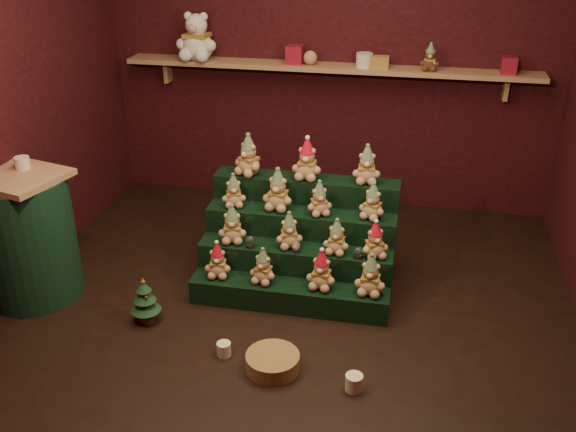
% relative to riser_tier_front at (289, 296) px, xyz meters
% --- Properties ---
extents(ground, '(4.00, 4.00, 0.00)m').
position_rel_riser_tier_front_xyz_m(ground, '(-0.02, -0.11, -0.09)').
color(ground, black).
rests_on(ground, ground).
extents(back_wall, '(4.00, 0.10, 2.80)m').
position_rel_riser_tier_front_xyz_m(back_wall, '(-0.02, 1.94, 1.31)').
color(back_wall, black).
rests_on(back_wall, ground).
extents(front_wall, '(4.00, 0.10, 2.80)m').
position_rel_riser_tier_front_xyz_m(front_wall, '(-0.02, -2.16, 1.31)').
color(front_wall, black).
rests_on(front_wall, ground).
extents(back_shelf, '(3.60, 0.26, 0.24)m').
position_rel_riser_tier_front_xyz_m(back_shelf, '(-0.02, 1.76, 1.20)').
color(back_shelf, '#AA7E55').
rests_on(back_shelf, ground).
extents(riser_tier_front, '(1.40, 0.22, 0.18)m').
position_rel_riser_tier_front_xyz_m(riser_tier_front, '(0.00, 0.00, 0.00)').
color(riser_tier_front, black).
rests_on(riser_tier_front, ground).
extents(riser_tier_midfront, '(1.40, 0.22, 0.36)m').
position_rel_riser_tier_front_xyz_m(riser_tier_midfront, '(0.00, 0.22, 0.09)').
color(riser_tier_midfront, black).
rests_on(riser_tier_midfront, ground).
extents(riser_tier_midback, '(1.40, 0.22, 0.54)m').
position_rel_riser_tier_front_xyz_m(riser_tier_midback, '(0.00, 0.44, 0.18)').
color(riser_tier_midback, black).
rests_on(riser_tier_midback, ground).
extents(riser_tier_back, '(1.40, 0.22, 0.72)m').
position_rel_riser_tier_front_xyz_m(riser_tier_back, '(0.00, 0.66, 0.27)').
color(riser_tier_back, black).
rests_on(riser_tier_back, ground).
extents(teddy_0, '(0.21, 0.19, 0.26)m').
position_rel_riser_tier_front_xyz_m(teddy_0, '(-0.52, 0.02, 0.22)').
color(teddy_0, tan).
rests_on(teddy_0, riser_tier_front).
extents(teddy_1, '(0.21, 0.20, 0.26)m').
position_rel_riser_tier_front_xyz_m(teddy_1, '(-0.19, 0.01, 0.22)').
color(teddy_1, tan).
rests_on(teddy_1, riser_tier_front).
extents(teddy_2, '(0.22, 0.21, 0.28)m').
position_rel_riser_tier_front_xyz_m(teddy_2, '(0.22, 0.02, 0.23)').
color(teddy_2, tan).
rests_on(teddy_2, riser_tier_front).
extents(teddy_3, '(0.22, 0.20, 0.29)m').
position_rel_riser_tier_front_xyz_m(teddy_3, '(0.56, 0.01, 0.24)').
color(teddy_3, tan).
rests_on(teddy_3, riser_tier_front).
extents(teddy_4, '(0.23, 0.22, 0.28)m').
position_rel_riser_tier_front_xyz_m(teddy_4, '(-0.46, 0.22, 0.41)').
color(teddy_4, tan).
rests_on(teddy_4, riser_tier_midfront).
extents(teddy_5, '(0.23, 0.22, 0.26)m').
position_rel_riser_tier_front_xyz_m(teddy_5, '(-0.05, 0.23, 0.40)').
color(teddy_5, tan).
rests_on(teddy_5, riser_tier_midfront).
extents(teddy_6, '(0.20, 0.18, 0.25)m').
position_rel_riser_tier_front_xyz_m(teddy_6, '(0.30, 0.21, 0.40)').
color(teddy_6, tan).
rests_on(teddy_6, riser_tier_midfront).
extents(teddy_7, '(0.24, 0.24, 0.26)m').
position_rel_riser_tier_front_xyz_m(teddy_7, '(0.56, 0.20, 0.40)').
color(teddy_7, tan).
rests_on(teddy_7, riser_tier_midfront).
extents(teddy_8, '(0.22, 0.21, 0.25)m').
position_rel_riser_tier_front_xyz_m(teddy_8, '(-0.51, 0.44, 0.58)').
color(teddy_8, tan).
rests_on(teddy_8, riser_tier_midback).
extents(teddy_9, '(0.25, 0.23, 0.31)m').
position_rel_riser_tier_front_xyz_m(teddy_9, '(-0.18, 0.45, 0.61)').
color(teddy_9, tan).
rests_on(teddy_9, riser_tier_midback).
extents(teddy_10, '(0.24, 0.23, 0.25)m').
position_rel_riser_tier_front_xyz_m(teddy_10, '(0.13, 0.43, 0.58)').
color(teddy_10, tan).
rests_on(teddy_10, riser_tier_midback).
extents(teddy_11, '(0.24, 0.23, 0.27)m').
position_rel_riser_tier_front_xyz_m(teddy_11, '(0.52, 0.44, 0.58)').
color(teddy_11, tan).
rests_on(teddy_11, riser_tier_midback).
extents(teddy_12, '(0.29, 0.28, 0.31)m').
position_rel_riser_tier_front_xyz_m(teddy_12, '(-0.44, 0.64, 0.79)').
color(teddy_12, tan).
rests_on(teddy_12, riser_tier_back).
extents(teddy_13, '(0.23, 0.21, 0.31)m').
position_rel_riser_tier_front_xyz_m(teddy_13, '(0.01, 0.64, 0.78)').
color(teddy_13, tan).
rests_on(teddy_13, riser_tier_back).
extents(teddy_14, '(0.22, 0.20, 0.29)m').
position_rel_riser_tier_front_xyz_m(teddy_14, '(0.44, 0.66, 0.77)').
color(teddy_14, tan).
rests_on(teddy_14, riser_tier_back).
extents(snow_globe_a, '(0.07, 0.07, 0.09)m').
position_rel_riser_tier_front_xyz_m(snow_globe_a, '(-0.31, 0.16, 0.31)').
color(snow_globe_a, black).
rests_on(snow_globe_a, riser_tier_midfront).
extents(snow_globe_b, '(0.06, 0.06, 0.08)m').
position_rel_riser_tier_front_xyz_m(snow_globe_b, '(0.02, 0.16, 0.31)').
color(snow_globe_b, black).
rests_on(snow_globe_b, riser_tier_midfront).
extents(snow_globe_c, '(0.06, 0.06, 0.09)m').
position_rel_riser_tier_front_xyz_m(snow_globe_c, '(0.46, 0.16, 0.31)').
color(snow_globe_c, black).
rests_on(snow_globe_c, riser_tier_midfront).
extents(side_table, '(0.72, 0.66, 0.94)m').
position_rel_riser_tier_front_xyz_m(side_table, '(-1.84, -0.19, 0.38)').
color(side_table, '#AA7E55').
rests_on(side_table, ground).
extents(table_ornament, '(0.10, 0.10, 0.08)m').
position_rel_riser_tier_front_xyz_m(table_ornament, '(-1.84, -0.09, 0.89)').
color(table_ornament, beige).
rests_on(table_ornament, side_table).
extents(mini_christmas_tree, '(0.20, 0.20, 0.34)m').
position_rel_riser_tier_front_xyz_m(mini_christmas_tree, '(-0.92, -0.36, 0.08)').
color(mini_christmas_tree, '#452918').
rests_on(mini_christmas_tree, ground).
extents(mug_left, '(0.09, 0.09, 0.09)m').
position_rel_riser_tier_front_xyz_m(mug_left, '(-0.29, -0.61, -0.04)').
color(mug_left, '#F4EBB4').
rests_on(mug_left, ground).
extents(mug_right, '(0.10, 0.10, 0.10)m').
position_rel_riser_tier_front_xyz_m(mug_right, '(0.55, -0.77, -0.04)').
color(mug_right, '#F4EBB4').
rests_on(mug_right, ground).
extents(wicker_basket, '(0.37, 0.37, 0.10)m').
position_rel_riser_tier_front_xyz_m(wicker_basket, '(0.04, -0.68, -0.04)').
color(wicker_basket, '#A28141').
rests_on(wicker_basket, ground).
extents(white_bear, '(0.39, 0.35, 0.52)m').
position_rel_riser_tier_front_xyz_m(white_bear, '(-1.18, 1.73, 1.49)').
color(white_bear, silver).
rests_on(white_bear, back_shelf).
extents(brown_bear, '(0.16, 0.14, 0.22)m').
position_rel_riser_tier_front_xyz_m(brown_bear, '(0.84, 1.73, 1.34)').
color(brown_bear, '#502E1A').
rests_on(brown_bear, back_shelf).
extents(gift_tin_red_a, '(0.14, 0.14, 0.16)m').
position_rel_riser_tier_front_xyz_m(gift_tin_red_a, '(-0.31, 1.74, 1.31)').
color(gift_tin_red_a, '#A91A32').
rests_on(gift_tin_red_a, back_shelf).
extents(gift_tin_cream, '(0.14, 0.14, 0.12)m').
position_rel_riser_tier_front_xyz_m(gift_tin_cream, '(0.30, 1.74, 1.29)').
color(gift_tin_cream, beige).
rests_on(gift_tin_cream, back_shelf).
extents(gift_tin_red_b, '(0.12, 0.12, 0.14)m').
position_rel_riser_tier_front_xyz_m(gift_tin_red_b, '(1.47, 1.74, 1.30)').
color(gift_tin_red_b, '#A91A32').
rests_on(gift_tin_red_b, back_shelf).
extents(shelf_plush_ball, '(0.12, 0.12, 0.12)m').
position_rel_riser_tier_front_xyz_m(shelf_plush_ball, '(-0.17, 1.74, 1.29)').
color(shelf_plush_ball, tan).
rests_on(shelf_plush_ball, back_shelf).
extents(scarf_gift_box, '(0.16, 0.10, 0.10)m').
position_rel_riser_tier_front_xyz_m(scarf_gift_box, '(0.42, 1.74, 1.28)').
color(scarf_gift_box, orange).
rests_on(scarf_gift_box, back_shelf).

